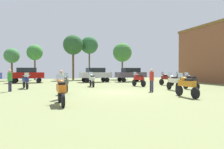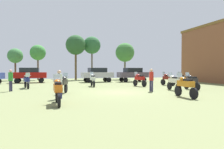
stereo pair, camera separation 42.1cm
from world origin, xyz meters
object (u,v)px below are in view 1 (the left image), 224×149
Objects in this scene: motorcycle_5 at (186,85)px; person_2 at (152,78)px; motorcycle_2 at (64,84)px; car_1 at (27,74)px; tree_4 at (89,45)px; tree_5 at (35,53)px; motorcycle_9 at (92,79)px; tree_1 at (73,45)px; motorcycle_7 at (179,79)px; car_2 at (96,74)px; person_1 at (61,82)px; motorcycle_4 at (166,79)px; car_4 at (131,74)px; tree_2 at (122,53)px; person_3 at (10,79)px; motorcycle_10 at (138,79)px; motorcycle_6 at (25,81)px; tree_3 at (12,56)px; motorcycle_3 at (173,82)px; motorcycle_8 at (191,81)px; motorcycle_1 at (61,90)px.

person_2 is at bearing 98.03° from motorcycle_5.
car_1 is at bearing 121.93° from motorcycle_2.
tree_4 is 9.36m from tree_5.
motorcycle_9 is at bearing -140.51° from car_1.
tree_1 is at bearing 92.38° from motorcycle_9.
motorcycle_5 is 10.29m from motorcycle_7.
motorcycle_2 is at bearing -98.30° from tree_1.
person_1 is at bearing 152.89° from car_2.
car_4 reaches higher than motorcycle_4.
tree_4 reaches higher than motorcycle_7.
tree_2 is at bearing -11.29° from tree_4.
motorcycle_2 is at bearing 151.73° from motorcycle_5.
car_1 is 10.25m from tree_1.
tree_4 reaches higher than person_3.
motorcycle_10 is 0.36× the size of tree_5.
person_1 is at bearing -104.89° from tree_4.
car_4 is (5.11, -0.51, 0.00)m from car_2.
tree_3 is (-3.66, 15.99, 3.27)m from motorcycle_6.
car_4 is at bearing 84.53° from motorcycle_4.
motorcycle_9 reaches higher than motorcycle_4.
tree_3 is 0.68× the size of tree_4.
tree_3 is (-2.78, 18.47, 2.97)m from person_3.
motorcycle_3 is 0.27× the size of tree_4.
person_1 reaches higher than motorcycle_3.
car_2 is at bearing -45.72° from tree_5.
car_4 is (3.13, 16.36, 0.43)m from motorcycle_5.
motorcycle_3 is at bearing -75.80° from person_3.
tree_2 is (8.69, 14.37, 4.16)m from motorcycle_9.
motorcycle_3 is at bearing -115.20° from motorcycle_7.
motorcycle_8 is at bearing -163.82° from car_2.
person_2 is 11.15m from person_3.
motorcycle_9 is (6.26, 0.38, 0.02)m from motorcycle_6.
person_1 is (0.13, 1.99, 0.27)m from motorcycle_1.
motorcycle_1 is 0.41× the size of tree_3.
tree_3 is at bearing 124.15° from motorcycle_4.
tree_2 is (5.15, 20.45, 3.84)m from person_2.
motorcycle_4 is at bearing 39.86° from motorcycle_2.
motorcycle_3 is 4.74m from motorcycle_10.
car_2 is 2.50× the size of person_2.
motorcycle_4 is at bearing -176.11° from car_4.
tree_2 is at bearing -15.64° from person_3.
car_4 is at bearing 87.49° from motorcycle_3.
motorcycle_7 is 19.21m from tree_1.
car_4 is at bearing 80.07° from motorcycle_5.
tree_1 reaches higher than motorcycle_10.
person_1 is (-11.72, -7.28, 0.26)m from motorcycle_4.
tree_1 reaches higher than motorcycle_9.
tree_5 reaches higher than person_1.
tree_2 is at bearing 88.55° from motorcycle_8.
motorcycle_7 reaches higher than motorcycle_1.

